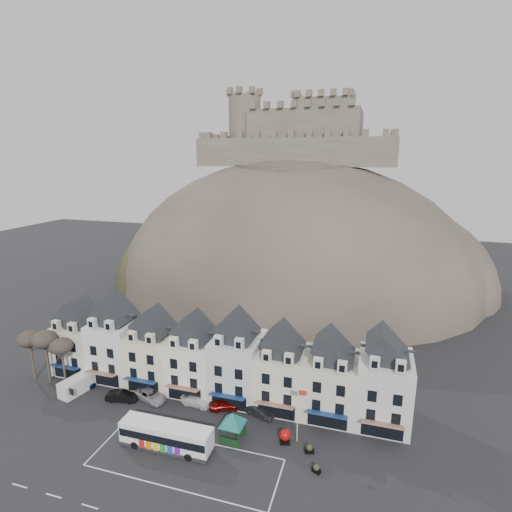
{
  "coord_description": "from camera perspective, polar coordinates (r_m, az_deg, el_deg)",
  "views": [
    {
      "loc": [
        21.23,
        -33.73,
        34.44
      ],
      "look_at": [
        3.71,
        24.0,
        19.39
      ],
      "focal_mm": 28.0,
      "sensor_mm": 36.0,
      "label": 1
    }
  ],
  "objects": [
    {
      "name": "car_charcoal",
      "position": [
        58.38,
        0.49,
        -21.29
      ],
      "size": [
        4.55,
        2.72,
        1.42
      ],
      "primitive_type": "imported",
      "rotation": [
        0.0,
        0.0,
        1.27
      ],
      "color": "black",
      "rests_on": "ground"
    },
    {
      "name": "castle_hill",
      "position": [
        110.09,
        5.6,
        -4.23
      ],
      "size": [
        100.0,
        76.0,
        68.0
      ],
      "color": "#3B342E",
      "rests_on": "ground"
    },
    {
      "name": "townhouse_terrace",
      "position": [
        61.34,
        -5.55,
        -14.42
      ],
      "size": [
        54.4,
        9.35,
        11.8
      ],
      "color": "beige",
      "rests_on": "ground"
    },
    {
      "name": "bus_shelter",
      "position": [
        53.39,
        -3.35,
        -22.22
      ],
      "size": [
        5.9,
        5.9,
        3.75
      ],
      "rotation": [
        0.0,
        0.0,
        -0.03
      ],
      "color": "black",
      "rests_on": "ground"
    },
    {
      "name": "flagpole",
      "position": [
        52.48,
        6.07,
        -21.21
      ],
      "size": [
        1.08,
        0.11,
        7.42
      ],
      "rotation": [
        0.0,
        0.0,
        0.0
      ],
      "color": "silver",
      "rests_on": "ground"
    },
    {
      "name": "planter_east",
      "position": [
        51.1,
        8.61,
        -27.84
      ],
      "size": [
        1.1,
        0.85,
        0.98
      ],
      "rotation": [
        0.0,
        0.0,
        -0.42
      ],
      "color": "black",
      "rests_on": "ground"
    },
    {
      "name": "car_black",
      "position": [
        64.21,
        -18.6,
        -18.45
      ],
      "size": [
        4.77,
        2.44,
        1.5
      ],
      "primitive_type": "imported",
      "rotation": [
        0.0,
        0.0,
        1.77
      ],
      "color": "black",
      "rests_on": "ground"
    },
    {
      "name": "white_van",
      "position": [
        68.39,
        -24.23,
        -16.45
      ],
      "size": [
        3.23,
        5.44,
        2.33
      ],
      "rotation": [
        0.0,
        0.0,
        -0.21
      ],
      "color": "silver",
      "rests_on": "ground"
    },
    {
      "name": "tree_left_far",
      "position": [
        72.37,
        -29.65,
        -10.3
      ],
      "size": [
        3.61,
        3.61,
        8.24
      ],
      "color": "#372D23",
      "rests_on": "ground"
    },
    {
      "name": "ground",
      "position": [
        52.67,
        -12.98,
        -27.24
      ],
      "size": [
        300.0,
        300.0,
        0.0
      ],
      "primitive_type": "plane",
      "color": "black",
      "rests_on": "ground"
    },
    {
      "name": "red_buoy",
      "position": [
        54.2,
        4.16,
        -24.26
      ],
      "size": [
        1.46,
        1.46,
        1.76
      ],
      "rotation": [
        0.0,
        0.0,
        0.27
      ],
      "color": "black",
      "rests_on": "ground"
    },
    {
      "name": "castle",
      "position": [
        111.75,
        6.45,
        16.88
      ],
      "size": [
        50.2,
        22.2,
        22.0
      ],
      "color": "brown",
      "rests_on": "ground"
    },
    {
      "name": "bus",
      "position": [
        53.87,
        -12.7,
        -23.68
      ],
      "size": [
        11.52,
        2.8,
        3.24
      ],
      "rotation": [
        0.0,
        0.0,
        0.01
      ],
      "color": "#262628",
      "rests_on": "ground"
    },
    {
      "name": "car_white",
      "position": [
        60.99,
        -8.57,
        -19.83
      ],
      "size": [
        4.45,
        2.13,
        1.25
      ],
      "primitive_type": "imported",
      "rotation": [
        0.0,
        0.0,
        1.48
      ],
      "color": "white",
      "rests_on": "ground"
    },
    {
      "name": "tree_left_near",
      "position": [
        68.48,
        -26.06,
        -11.54
      ],
      "size": [
        3.43,
        3.43,
        7.84
      ],
      "color": "#372D23",
      "rests_on": "ground"
    },
    {
      "name": "car_maroon",
      "position": [
        59.7,
        -4.45,
        -20.39
      ],
      "size": [
        4.74,
        3.45,
        1.5
      ],
      "primitive_type": "imported",
      "rotation": [
        0.0,
        0.0,
        2.0
      ],
      "color": "#620705",
      "rests_on": "ground"
    },
    {
      "name": "car_silver",
      "position": [
        63.31,
        -14.87,
        -18.68
      ],
      "size": [
        5.75,
        4.07,
        1.48
      ],
      "primitive_type": "imported",
      "rotation": [
        0.0,
        0.0,
        1.23
      ],
      "color": "#9A9CA1",
      "rests_on": "ground"
    },
    {
      "name": "coach_bay_markings",
      "position": [
        52.72,
        -10.11,
        -27.03
      ],
      "size": [
        22.0,
        7.5,
        0.01
      ],
      "primitive_type": "cube",
      "color": "silver",
      "rests_on": "ground"
    },
    {
      "name": "tree_left_mid",
      "position": [
        70.19,
        -27.96,
        -10.53
      ],
      "size": [
        3.78,
        3.78,
        8.64
      ],
      "color": "#372D23",
      "rests_on": "ground"
    },
    {
      "name": "car_navy",
      "position": [
        69.41,
        -23.49,
        -16.4
      ],
      "size": [
        4.04,
        2.93,
        1.28
      ],
      "primitive_type": "imported",
      "rotation": [
        0.0,
        0.0,
        2.0
      ],
      "color": "#0B1137",
      "rests_on": "ground"
    },
    {
      "name": "planter_west",
      "position": [
        53.3,
        7.64,
        -25.65
      ],
      "size": [
        1.2,
        0.81,
        1.09
      ],
      "rotation": [
        0.0,
        0.0,
        0.26
      ],
      "color": "black",
      "rests_on": "ground"
    }
  ]
}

